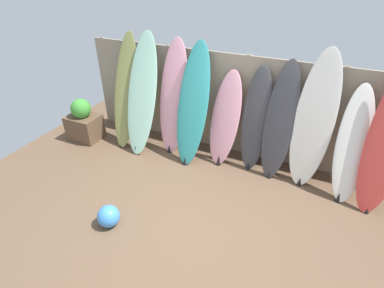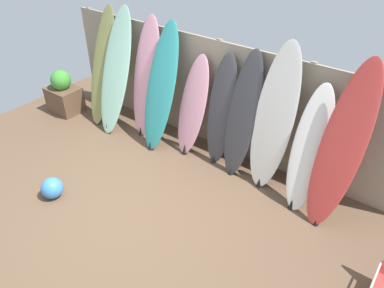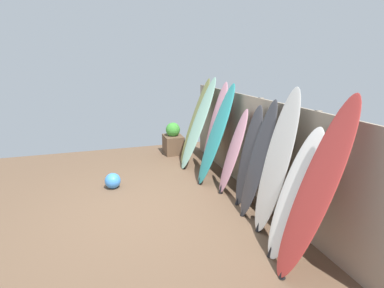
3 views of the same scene
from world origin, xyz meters
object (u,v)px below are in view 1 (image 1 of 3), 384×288
surfboard_charcoal_6 (280,123)px  beach_ball (109,216)px  surfboard_pink_4 (225,120)px  surfboard_charcoal_5 (256,121)px  surfboard_pink_2 (174,98)px  surfboard_white_8 (352,146)px  surfboard_olive_0 (125,92)px  surfboard_seafoam_1 (142,96)px  surfboard_teal_3 (193,106)px  surfboard_white_7 (314,122)px  planter_box (84,122)px

surfboard_charcoal_6 → beach_ball: 2.88m
surfboard_pink_4 → surfboard_charcoal_5: (0.50, 0.05, 0.07)m
surfboard_pink_2 → surfboard_white_8: bearing=-1.7°
surfboard_olive_0 → surfboard_seafoam_1: bearing=-7.0°
surfboard_seafoam_1 → surfboard_teal_3: (0.98, 0.04, -0.02)m
surfboard_olive_0 → surfboard_teal_3: 1.37m
surfboard_olive_0 → surfboard_pink_2: bearing=8.0°
surfboard_seafoam_1 → beach_ball: bearing=-71.8°
surfboard_charcoal_5 → surfboard_white_7: bearing=-2.8°
surfboard_olive_0 → beach_ball: size_ratio=6.67×
surfboard_teal_3 → planter_box: 2.32m
surfboard_white_7 → surfboard_seafoam_1: bearing=-176.5°
surfboard_olive_0 → surfboard_pink_4: 1.92m
surfboard_charcoal_5 → beach_ball: 2.68m
surfboard_pink_4 → beach_ball: 2.40m
surfboard_seafoam_1 → surfboard_charcoal_6: surfboard_seafoam_1 is taller
surfboard_seafoam_1 → surfboard_pink_2: size_ratio=1.03×
surfboard_teal_3 → surfboard_seafoam_1: bearing=-177.5°
surfboard_pink_4 → surfboard_charcoal_5: surfboard_charcoal_5 is taller
surfboard_pink_4 → surfboard_pink_2: bearing=179.3°
surfboard_seafoam_1 → planter_box: bearing=-166.8°
surfboard_pink_2 → surfboard_white_7: (2.35, -0.00, 0.04)m
surfboard_charcoal_5 → surfboard_charcoal_6: surfboard_charcoal_6 is taller
surfboard_pink_4 → surfboard_charcoal_5: bearing=5.9°
surfboard_pink_4 → surfboard_teal_3: bearing=-167.0°
surfboard_charcoal_5 → surfboard_white_8: surfboard_charcoal_5 is taller
surfboard_white_7 → surfboard_teal_3: bearing=-176.0°
surfboard_white_7 → planter_box: 4.20m
surfboard_charcoal_5 → beach_ball: bearing=-122.0°
surfboard_teal_3 → beach_ball: surfboard_teal_3 is taller
surfboard_olive_0 → surfboard_seafoam_1: (0.39, -0.05, 0.02)m
surfboard_charcoal_5 → planter_box: 3.33m
surfboard_olive_0 → surfboard_pink_2: surfboard_olive_0 is taller
surfboard_charcoal_5 → beach_ball: size_ratio=5.69×
surfboard_pink_2 → surfboard_charcoal_5: surfboard_pink_2 is taller
surfboard_teal_3 → planter_box: bearing=-171.5°
beach_ball → surfboard_charcoal_5: bearing=58.0°
surfboard_pink_2 → surfboard_white_8: surfboard_pink_2 is taller
surfboard_charcoal_5 → surfboard_charcoal_6: bearing=-6.8°
surfboard_olive_0 → surfboard_white_8: surfboard_olive_0 is taller
surfboard_teal_3 → surfboard_charcoal_6: (1.43, 0.13, -0.07)m
surfboard_teal_3 → beach_ball: 2.21m
surfboard_charcoal_5 → beach_ball: (-1.37, -2.20, -0.71)m
surfboard_seafoam_1 → beach_ball: size_ratio=6.81×
surfboard_olive_0 → surfboard_charcoal_5: size_ratio=1.17×
surfboard_charcoal_5 → surfboard_pink_2: bearing=-178.4°
surfboard_olive_0 → beach_ball: surfboard_olive_0 is taller
surfboard_pink_2 → planter_box: (-1.77, -0.47, -0.64)m
surfboard_teal_3 → surfboard_pink_4: bearing=13.0°
surfboard_olive_0 → surfboard_pink_2: (0.93, 0.13, -0.01)m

